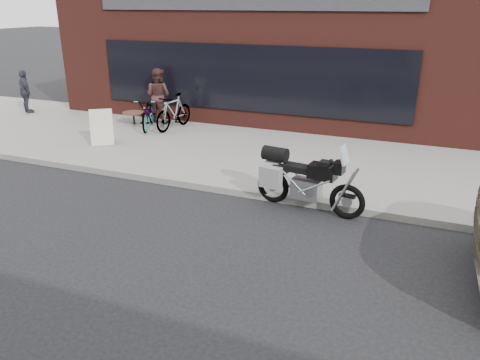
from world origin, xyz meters
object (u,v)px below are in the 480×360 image
object	(u,v)px
cafe_patron_left	(158,96)
cafe_patron_right	(25,92)
bicycle_front	(148,113)
sandwich_sign	(102,126)
motorcycle	(302,180)
cafe_table	(134,113)
bicycle_rear	(174,112)

from	to	relation	value
cafe_patron_left	cafe_patron_right	bearing A→B (deg)	9.25
bicycle_front	sandwich_sign	distance (m)	1.97
motorcycle	cafe_table	bearing A→B (deg)	156.90
sandwich_sign	cafe_patron_left	bearing A→B (deg)	53.12
bicycle_rear	cafe_patron_left	xyz separation A→B (m)	(-0.90, 0.60, 0.34)
cafe_patron_left	cafe_patron_right	size ratio (longest dim) A/B	1.16
sandwich_sign	cafe_patron_right	xyz separation A→B (m)	(-4.96, 2.21, 0.27)
motorcycle	cafe_patron_right	bearing A→B (deg)	168.26
motorcycle	bicycle_front	distance (m)	7.12
sandwich_sign	cafe_patron_right	size ratio (longest dim) A/B	0.65
bicycle_front	cafe_patron_left	xyz separation A→B (m)	(-0.12, 0.83, 0.40)
sandwich_sign	cafe_patron_right	distance (m)	5.43
motorcycle	cafe_patron_left	distance (m)	7.70
bicycle_front	cafe_patron_right	xyz separation A→B (m)	(-5.22, 0.25, 0.28)
motorcycle	bicycle_rear	distance (m)	6.61
bicycle_front	sandwich_sign	xyz separation A→B (m)	(-0.26, -1.96, 0.01)
bicycle_front	bicycle_rear	bearing A→B (deg)	-6.65
motorcycle	cafe_table	world-z (taller)	motorcycle
bicycle_front	cafe_patron_right	world-z (taller)	cafe_patron_right
bicycle_rear	cafe_table	distance (m)	1.51
cafe_table	cafe_patron_right	world-z (taller)	cafe_patron_right
sandwich_sign	cafe_patron_left	xyz separation A→B (m)	(0.15, 2.79, 0.39)
cafe_patron_left	sandwich_sign	bearing A→B (deg)	89.76
motorcycle	sandwich_sign	distance (m)	6.52
cafe_table	bicycle_front	bearing A→B (deg)	-18.63
motorcycle	cafe_patron_right	world-z (taller)	cafe_patron_right
cafe_table	cafe_patron_right	distance (m)	4.52
motorcycle	bicycle_rear	bearing A→B (deg)	150.18
cafe_patron_right	motorcycle	bearing A→B (deg)	-172.66
cafe_table	cafe_patron_left	size ratio (longest dim) A/B	0.40
motorcycle	cafe_patron_right	size ratio (longest dim) A/B	1.50
bicycle_front	cafe_patron_right	distance (m)	5.24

